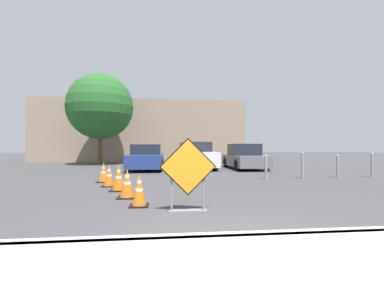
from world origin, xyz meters
TOP-DOWN VIEW (x-y plane):
  - ground_plane at (0.00, 10.00)m, footprint 96.00×96.00m
  - sidewalk_strip at (0.00, -1.14)m, footprint 26.17×2.27m
  - curb_lip at (0.00, 0.00)m, footprint 26.17×0.20m
  - road_closed_sign at (-0.48, 1.74)m, footprint 1.11×0.20m
  - traffic_cone_nearest at (-1.47, 2.30)m, footprint 0.40×0.40m
  - traffic_cone_second at (-1.85, 3.24)m, footprint 0.45×0.45m
  - traffic_cone_third at (-2.25, 4.31)m, footprint 0.47×0.47m
  - traffic_cone_fourth at (-2.69, 5.17)m, footprint 0.43×0.43m
  - traffic_cone_fifth at (-3.11, 6.22)m, footprint 0.45×0.45m
  - parked_car_nearest at (-1.97, 11.42)m, footprint 1.88×4.54m
  - parked_car_second at (0.83, 11.67)m, footprint 2.09×4.46m
  - parked_car_third at (3.64, 11.26)m, footprint 1.80×4.09m
  - bollard_nearest at (3.03, 6.55)m, footprint 0.12×0.12m
  - bollard_second at (4.54, 6.55)m, footprint 0.12×0.12m
  - bollard_third at (6.06, 6.55)m, footprint 0.12×0.12m
  - bollard_fourth at (7.57, 6.55)m, footprint 0.12×0.12m
  - building_facade_backdrop at (-3.04, 21.24)m, footprint 18.19×5.00m
  - street_tree_behind_lot at (-5.58, 15.78)m, footprint 4.67×4.67m

SIDE VIEW (x-z plane):
  - ground_plane at x=0.00m, z-range 0.00..0.00m
  - sidewalk_strip at x=0.00m, z-range 0.00..0.14m
  - curb_lip at x=0.00m, z-range 0.00..0.14m
  - traffic_cone_nearest at x=-1.47m, z-range -0.01..0.69m
  - traffic_cone_fifth at x=-3.11m, z-range -0.01..0.69m
  - traffic_cone_fourth at x=-2.69m, z-range -0.01..0.69m
  - traffic_cone_second at x=-1.85m, z-range -0.01..0.71m
  - traffic_cone_third at x=-2.25m, z-range -0.01..0.76m
  - bollard_third at x=6.06m, z-range 0.03..0.96m
  - bollard_nearest at x=3.03m, z-range 0.03..0.98m
  - bollard_fourth at x=7.57m, z-range 0.03..1.06m
  - bollard_second at x=4.54m, z-range 0.03..1.09m
  - parked_car_nearest at x=-1.97m, z-range -0.05..1.35m
  - parked_car_third at x=3.64m, z-range -0.07..1.37m
  - parked_car_second at x=0.83m, z-range -0.05..1.49m
  - road_closed_sign at x=-0.48m, z-range 0.04..1.47m
  - building_facade_backdrop at x=-3.04m, z-range 0.00..5.37m
  - street_tree_behind_lot at x=-5.58m, z-range 0.90..7.39m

